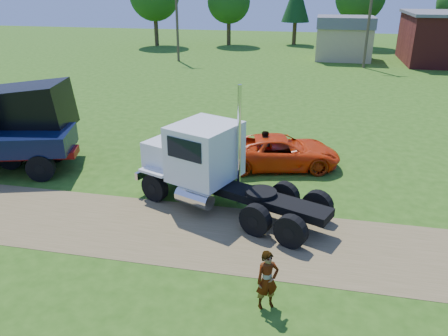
# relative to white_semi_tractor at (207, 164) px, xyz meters

# --- Properties ---
(ground) EXTENTS (140.00, 140.00, 0.00)m
(ground) POSITION_rel_white_semi_tractor_xyz_m (2.59, -2.45, -1.63)
(ground) COLOR #295212
(ground) RESTS_ON ground
(dirt_track) EXTENTS (120.00, 4.20, 0.01)m
(dirt_track) POSITION_rel_white_semi_tractor_xyz_m (2.59, -2.45, -1.62)
(dirt_track) COLOR brown
(dirt_track) RESTS_ON ground
(white_semi_tractor) EXTENTS (7.96, 5.16, 4.76)m
(white_semi_tractor) POSITION_rel_white_semi_tractor_xyz_m (0.00, 0.00, 0.00)
(white_semi_tractor) COLOR black
(white_semi_tractor) RESTS_ON ground
(orange_pickup) EXTENTS (5.94, 3.72, 1.53)m
(orange_pickup) POSITION_rel_white_semi_tractor_xyz_m (2.55, 4.22, -0.86)
(orange_pickup) COLOR red
(orange_pickup) RESTS_ON ground
(spectator_a) EXTENTS (0.75, 0.67, 1.72)m
(spectator_a) POSITION_rel_white_semi_tractor_xyz_m (3.07, -5.67, -0.77)
(spectator_a) COLOR #999999
(spectator_a) RESTS_ON ground
(spectator_b) EXTENTS (1.05, 0.95, 1.78)m
(spectator_b) POSITION_rel_white_semi_tractor_xyz_m (1.75, 4.10, -0.74)
(spectator_b) COLOR #999999
(spectator_b) RESTS_ON ground
(tan_shed) EXTENTS (6.20, 5.40, 4.70)m
(tan_shed) POSITION_rel_white_semi_tractor_xyz_m (6.59, 37.55, 0.80)
(tan_shed) COLOR tan
(tan_shed) RESTS_ON ground
(utility_poles) EXTENTS (42.20, 0.28, 9.00)m
(utility_poles) POSITION_rel_white_semi_tractor_xyz_m (8.59, 32.55, 3.09)
(utility_poles) COLOR #4A3A2A
(utility_poles) RESTS_ON ground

